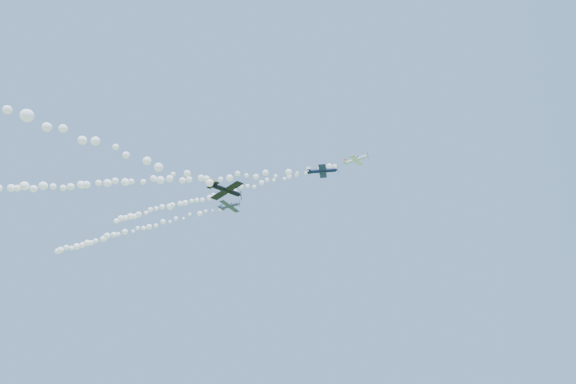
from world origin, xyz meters
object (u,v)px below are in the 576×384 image
at_px(plane_white, 356,160).
at_px(plane_grey, 230,206).
at_px(plane_navy, 323,171).
at_px(plane_black, 226,190).

bearing_deg(plane_white, plane_grey, -168.40).
bearing_deg(plane_navy, plane_black, -141.52).
bearing_deg(plane_black, plane_white, -11.02).
xyz_separation_m(plane_white, plane_black, (-16.90, -27.17, -15.80)).
height_order(plane_grey, plane_black, plane_grey).
relative_size(plane_grey, plane_black, 0.86).
relative_size(plane_white, plane_black, 0.84).
xyz_separation_m(plane_grey, plane_black, (13.57, -23.94, -8.27)).
distance_m(plane_white, plane_black, 35.68).
distance_m(plane_grey, plane_black, 28.74).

